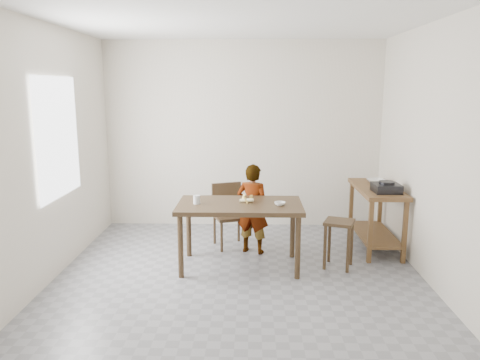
{
  "coord_description": "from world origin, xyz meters",
  "views": [
    {
      "loc": [
        0.13,
        -4.81,
        2.03
      ],
      "look_at": [
        0.0,
        0.4,
        1.0
      ],
      "focal_mm": 35.0,
      "sensor_mm": 36.0,
      "label": 1
    }
  ],
  "objects_px": {
    "prep_counter": "(376,218)",
    "stool": "(338,244)",
    "dining_table": "(240,235)",
    "dining_chair": "(230,216)",
    "child": "(253,209)"
  },
  "relations": [
    {
      "from": "prep_counter",
      "to": "stool",
      "type": "relative_size",
      "value": 2.17
    },
    {
      "from": "stool",
      "to": "prep_counter",
      "type": "bearing_deg",
      "value": 49.2
    },
    {
      "from": "dining_table",
      "to": "dining_chair",
      "type": "distance_m",
      "value": 0.72
    },
    {
      "from": "dining_table",
      "to": "dining_chair",
      "type": "relative_size",
      "value": 1.72
    },
    {
      "from": "child",
      "to": "stool",
      "type": "bearing_deg",
      "value": 173.37
    },
    {
      "from": "dining_chair",
      "to": "stool",
      "type": "xyz_separation_m",
      "value": [
        1.27,
        -0.69,
        -0.13
      ]
    },
    {
      "from": "dining_table",
      "to": "child",
      "type": "relative_size",
      "value": 1.25
    },
    {
      "from": "dining_table",
      "to": "child",
      "type": "distance_m",
      "value": 0.54
    },
    {
      "from": "prep_counter",
      "to": "child",
      "type": "relative_size",
      "value": 1.07
    },
    {
      "from": "dining_chair",
      "to": "stool",
      "type": "height_order",
      "value": "dining_chair"
    },
    {
      "from": "dining_table",
      "to": "child",
      "type": "bearing_deg",
      "value": 73.3
    },
    {
      "from": "dining_table",
      "to": "prep_counter",
      "type": "height_order",
      "value": "prep_counter"
    },
    {
      "from": "child",
      "to": "dining_chair",
      "type": "bearing_deg",
      "value": -17.31
    },
    {
      "from": "dining_table",
      "to": "prep_counter",
      "type": "bearing_deg",
      "value": 22.15
    },
    {
      "from": "prep_counter",
      "to": "child",
      "type": "xyz_separation_m",
      "value": [
        -1.57,
        -0.21,
        0.16
      ]
    }
  ]
}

